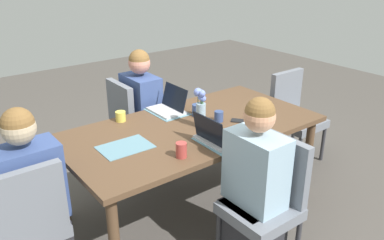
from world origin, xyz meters
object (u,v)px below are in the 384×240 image
at_px(laptop_far_left_mid, 215,137).
at_px(coffee_mug_centre_right, 181,150).
at_px(chair_near_left_far, 132,121).
at_px(chair_head_left_right_near, 293,112).
at_px(person_far_left_mid, 254,192).
at_px(dining_table, 192,134).
at_px(flower_vase, 201,106).
at_px(coffee_mug_near_left, 197,110).
at_px(chair_far_left_mid, 268,196).
at_px(person_near_left_far, 142,118).
at_px(chair_head_right_left_near, 28,221).
at_px(coffee_mug_centre_left, 219,116).
at_px(person_head_right_left_near, 33,208).
at_px(phone_black, 240,121).
at_px(laptop_near_left_far, 169,106).
at_px(coffee_mug_near_right, 121,116).

height_order(laptop_far_left_mid, coffee_mug_centre_right, laptop_far_left_mid).
relative_size(chair_near_left_far, laptop_far_left_mid, 2.81).
xyz_separation_m(chair_head_left_right_near, coffee_mug_centre_right, (1.74, 0.45, 0.29)).
bearing_deg(chair_head_left_right_near, person_far_left_mid, 30.49).
distance_m(dining_table, person_far_left_mid, 0.76).
distance_m(flower_vase, coffee_mug_near_left, 0.25).
relative_size(chair_far_left_mid, person_near_left_far, 0.75).
relative_size(chair_head_right_left_near, chair_near_left_far, 1.00).
bearing_deg(chair_near_left_far, flower_vase, 96.19).
relative_size(laptop_far_left_mid, coffee_mug_centre_left, 3.71).
height_order(person_head_right_left_near, coffee_mug_centre_left, person_head_right_left_near).
xyz_separation_m(chair_head_right_left_near, phone_black, (-1.70, 0.06, 0.24)).
bearing_deg(laptop_far_left_mid, chair_near_left_far, -89.77).
xyz_separation_m(person_far_left_mid, coffee_mug_centre_left, (-0.28, -0.69, 0.25)).
bearing_deg(laptop_near_left_far, person_head_right_left_near, 16.87).
xyz_separation_m(chair_head_right_left_near, person_near_left_far, (-1.36, -0.92, 0.03)).
xyz_separation_m(dining_table, person_head_right_left_near, (1.28, 0.03, -0.14)).
distance_m(laptop_far_left_mid, phone_black, 0.45).
relative_size(laptop_near_left_far, coffee_mug_near_left, 3.20).
distance_m(chair_head_left_right_near, flower_vase, 1.38).
relative_size(chair_head_left_right_near, coffee_mug_centre_right, 8.63).
height_order(dining_table, flower_vase, flower_vase).
xyz_separation_m(person_head_right_left_near, person_far_left_mid, (-1.23, 0.72, 0.00)).
height_order(chair_head_right_left_near, person_head_right_left_near, person_head_right_left_near).
distance_m(chair_head_right_left_near, laptop_near_left_far, 1.48).
distance_m(person_head_right_left_near, coffee_mug_centre_left, 1.53).
distance_m(dining_table, laptop_near_left_far, 0.39).
bearing_deg(dining_table, chair_head_right_left_near, 4.47).
relative_size(coffee_mug_near_left, coffee_mug_near_right, 1.21).
xyz_separation_m(dining_table, coffee_mug_centre_right, (0.37, 0.37, 0.12)).
bearing_deg(laptop_far_left_mid, coffee_mug_near_left, -113.84).
bearing_deg(coffee_mug_centre_left, laptop_near_left_far, -65.44).
xyz_separation_m(chair_far_left_mid, person_near_left_far, (0.00, -1.62, 0.03)).
relative_size(person_far_left_mid, laptop_far_left_mid, 3.73).
distance_m(laptop_near_left_far, coffee_mug_near_right, 0.44).
relative_size(chair_far_left_mid, coffee_mug_near_left, 9.01).
relative_size(chair_head_right_left_near, person_head_right_left_near, 0.75).
distance_m(coffee_mug_near_left, phone_black, 0.37).
bearing_deg(phone_black, coffee_mug_centre_right, -113.28).
bearing_deg(chair_head_left_right_near, dining_table, 3.54).
height_order(person_far_left_mid, coffee_mug_centre_right, person_far_left_mid).
distance_m(dining_table, chair_head_right_left_near, 1.35).
bearing_deg(chair_head_right_left_near, chair_far_left_mid, 152.67).
bearing_deg(dining_table, coffee_mug_near_right, -47.17).
relative_size(person_far_left_mid, flower_vase, 3.82).
distance_m(laptop_far_left_mid, coffee_mug_centre_right, 0.33).
relative_size(laptop_near_left_far, coffee_mug_centre_right, 3.07).
xyz_separation_m(coffee_mug_near_left, coffee_mug_centre_right, (0.54, 0.51, 0.00)).
height_order(dining_table, person_near_left_far, person_near_left_far).
bearing_deg(laptop_far_left_mid, flower_vase, -108.26).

